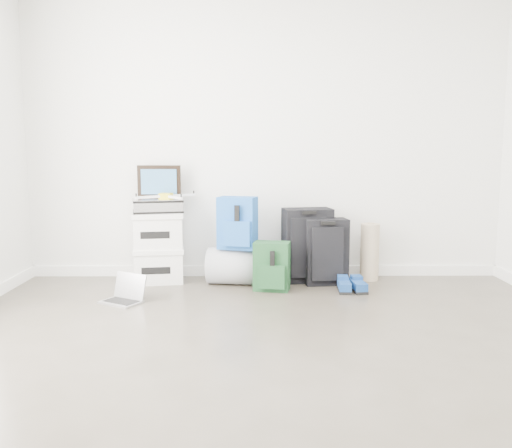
{
  "coord_description": "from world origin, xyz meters",
  "views": [
    {
      "loc": [
        -0.12,
        -2.66,
        1.2
      ],
      "look_at": [
        -0.09,
        1.9,
        0.59
      ],
      "focal_mm": 38.0,
      "sensor_mm": 36.0,
      "label": 1
    }
  ],
  "objects_px": {
    "boxes_stack": "(159,247)",
    "briefcase": "(158,206)",
    "large_suitcase": "(307,245)",
    "laptop": "(125,295)",
    "carry_on": "(326,252)",
    "duffel_bag": "(238,266)"
  },
  "relations": [
    {
      "from": "boxes_stack",
      "to": "briefcase",
      "type": "relative_size",
      "value": 1.49
    },
    {
      "from": "boxes_stack",
      "to": "large_suitcase",
      "type": "bearing_deg",
      "value": -7.87
    },
    {
      "from": "boxes_stack",
      "to": "laptop",
      "type": "height_order",
      "value": "boxes_stack"
    },
    {
      "from": "carry_on",
      "to": "laptop",
      "type": "bearing_deg",
      "value": -168.53
    },
    {
      "from": "duffel_bag",
      "to": "boxes_stack",
      "type": "bearing_deg",
      "value": -179.63
    },
    {
      "from": "boxes_stack",
      "to": "briefcase",
      "type": "height_order",
      "value": "briefcase"
    },
    {
      "from": "large_suitcase",
      "to": "laptop",
      "type": "bearing_deg",
      "value": -165.59
    },
    {
      "from": "boxes_stack",
      "to": "large_suitcase",
      "type": "height_order",
      "value": "large_suitcase"
    },
    {
      "from": "duffel_bag",
      "to": "laptop",
      "type": "bearing_deg",
      "value": -138.61
    },
    {
      "from": "boxes_stack",
      "to": "carry_on",
      "type": "bearing_deg",
      "value": -12.11
    },
    {
      "from": "briefcase",
      "to": "carry_on",
      "type": "distance_m",
      "value": 1.59
    },
    {
      "from": "boxes_stack",
      "to": "carry_on",
      "type": "distance_m",
      "value": 1.53
    },
    {
      "from": "boxes_stack",
      "to": "duffel_bag",
      "type": "bearing_deg",
      "value": -16.26
    },
    {
      "from": "duffel_bag",
      "to": "large_suitcase",
      "type": "height_order",
      "value": "large_suitcase"
    },
    {
      "from": "carry_on",
      "to": "boxes_stack",
      "type": "bearing_deg",
      "value": 168.71
    },
    {
      "from": "carry_on",
      "to": "briefcase",
      "type": "bearing_deg",
      "value": 168.71
    },
    {
      "from": "laptop",
      "to": "boxes_stack",
      "type": "bearing_deg",
      "value": 107.1
    },
    {
      "from": "briefcase",
      "to": "laptop",
      "type": "distance_m",
      "value": 0.96
    },
    {
      "from": "duffel_bag",
      "to": "laptop",
      "type": "xyz_separation_m",
      "value": [
        -0.89,
        -0.58,
        -0.11
      ]
    },
    {
      "from": "briefcase",
      "to": "large_suitcase",
      "type": "xyz_separation_m",
      "value": [
        1.37,
        0.01,
        -0.37
      ]
    },
    {
      "from": "duffel_bag",
      "to": "briefcase",
      "type": "bearing_deg",
      "value": -179.63
    },
    {
      "from": "briefcase",
      "to": "large_suitcase",
      "type": "distance_m",
      "value": 1.42
    }
  ]
}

